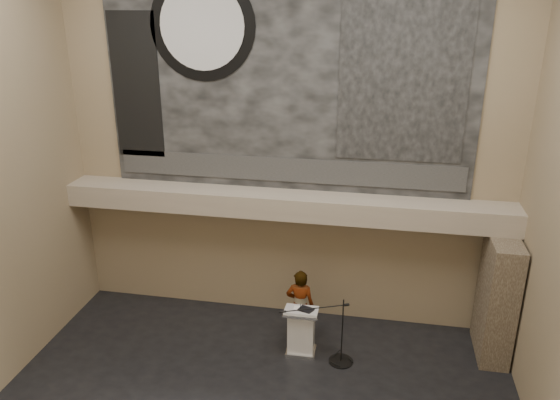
# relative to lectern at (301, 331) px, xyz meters

# --- Properties ---
(wall_back) EXTENTS (10.00, 0.02, 8.50)m
(wall_back) POSITION_rel_lectern_xyz_m (-0.62, 1.65, 3.70)
(wall_back) COLOR #897657
(wall_back) RESTS_ON floor
(wall_front) EXTENTS (10.00, 0.02, 8.50)m
(wall_front) POSITION_rel_lectern_xyz_m (-0.62, -6.35, 3.70)
(wall_front) COLOR #897657
(wall_front) RESTS_ON floor
(soffit) EXTENTS (10.00, 0.80, 0.50)m
(soffit) POSITION_rel_lectern_xyz_m (-0.62, 1.25, 2.40)
(soffit) COLOR gray
(soffit) RESTS_ON wall_back
(sprinkler_left) EXTENTS (0.04, 0.04, 0.06)m
(sprinkler_left) POSITION_rel_lectern_xyz_m (-2.22, 1.20, 2.12)
(sprinkler_left) COLOR #B2893D
(sprinkler_left) RESTS_ON soffit
(sprinkler_right) EXTENTS (0.04, 0.04, 0.06)m
(sprinkler_right) POSITION_rel_lectern_xyz_m (1.28, 1.20, 2.12)
(sprinkler_right) COLOR #B2893D
(sprinkler_right) RESTS_ON soffit
(banner) EXTENTS (8.00, 0.05, 5.00)m
(banner) POSITION_rel_lectern_xyz_m (-0.62, 1.62, 5.15)
(banner) COLOR black
(banner) RESTS_ON wall_back
(banner_text_strip) EXTENTS (7.76, 0.02, 0.55)m
(banner_text_strip) POSITION_rel_lectern_xyz_m (-0.62, 1.58, 3.10)
(banner_text_strip) COLOR #2E2E2E
(banner_text_strip) RESTS_ON banner
(banner_clock_rim) EXTENTS (2.30, 0.02, 2.30)m
(banner_clock_rim) POSITION_rel_lectern_xyz_m (-2.42, 1.58, 6.15)
(banner_clock_rim) COLOR black
(banner_clock_rim) RESTS_ON banner
(banner_clock_face) EXTENTS (1.84, 0.02, 1.84)m
(banner_clock_face) POSITION_rel_lectern_xyz_m (-2.42, 1.56, 6.15)
(banner_clock_face) COLOR silver
(banner_clock_face) RESTS_ON banner
(banner_building_print) EXTENTS (2.60, 0.02, 3.60)m
(banner_building_print) POSITION_rel_lectern_xyz_m (1.78, 1.58, 5.25)
(banner_building_print) COLOR black
(banner_building_print) RESTS_ON banner
(banner_brick_print) EXTENTS (1.10, 0.02, 3.20)m
(banner_brick_print) POSITION_rel_lectern_xyz_m (-4.02, 1.58, 4.85)
(banner_brick_print) COLOR black
(banner_brick_print) RESTS_ON banner
(stone_pier) EXTENTS (0.60, 1.40, 2.70)m
(stone_pier) POSITION_rel_lectern_xyz_m (4.03, 0.80, 0.80)
(stone_pier) COLOR #46392B
(stone_pier) RESTS_ON floor
(lectern) EXTENTS (0.71, 0.52, 1.13)m
(lectern) POSITION_rel_lectern_xyz_m (0.00, 0.00, 0.00)
(lectern) COLOR silver
(lectern) RESTS_ON floor
(binder) EXTENTS (0.36, 0.33, 0.04)m
(binder) POSITION_rel_lectern_xyz_m (0.10, -0.05, 0.56)
(binder) COLOR black
(binder) RESTS_ON lectern
(papers) EXTENTS (0.22, 0.30, 0.00)m
(papers) POSITION_rel_lectern_xyz_m (-0.06, -0.04, 0.55)
(papers) COLOR white
(papers) RESTS_ON lectern
(speaker_person) EXTENTS (0.64, 0.43, 1.73)m
(speaker_person) POSITION_rel_lectern_xyz_m (-0.11, 0.50, 0.31)
(speaker_person) COLOR silver
(speaker_person) RESTS_ON floor
(mic_stand) EXTENTS (1.50, 0.77, 1.51)m
(mic_stand) POSITION_rel_lectern_xyz_m (0.83, -0.17, -0.32)
(mic_stand) COLOR black
(mic_stand) RESTS_ON floor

